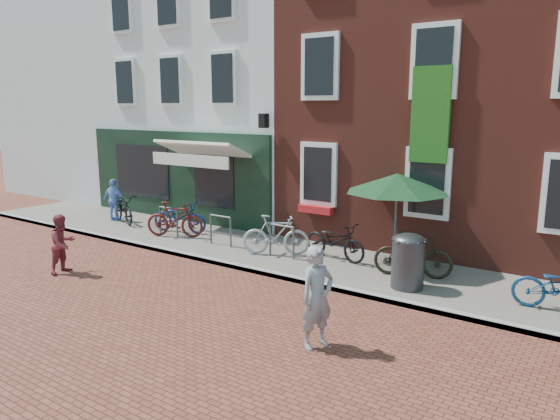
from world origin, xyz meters
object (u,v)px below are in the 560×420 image
Objects in this scene: bicycle_0 at (124,208)px; bicycle_3 at (276,235)px; bicycle_4 at (335,241)px; litter_bin at (408,258)px; cafe_person at (114,200)px; woman at (317,297)px; bicycle_2 at (180,217)px; parasol at (397,179)px; bicycle_5 at (413,254)px; bicycle_1 at (175,219)px; boy at (63,244)px.

bicycle_3 is at bearing -69.35° from bicycle_0.
bicycle_0 is 1.00× the size of bicycle_4.
litter_bin is 0.89× the size of cafe_person.
bicycle_2 is at bearing 81.65° from woman.
cafe_person is at bearing 89.61° from woman.
parasol is 1.43× the size of bicycle_3.
bicycle_5 reaches higher than bicycle_4.
bicycle_3 reaches higher than bicycle_4.
bicycle_1 and bicycle_3 have the same top height.
boy is 0.81× the size of bicycle_5.
boy reaches higher than bicycle_5.
boy is at bearing 170.75° from bicycle_2.
boy reaches higher than bicycle_0.
woman is 0.95× the size of bicycle_4.
woman is 6.77m from boy.
bicycle_0 is at bearing 26.13° from boy.
woman is at bearing -82.50° from parasol.
bicycle_3 is (-3.37, 3.67, -0.22)m from woman.
boy is 0.79× the size of bicycle_0.
bicycle_0 is 1.03× the size of bicycle_1.
bicycle_5 is (3.48, 0.27, 0.00)m from bicycle_3.
litter_bin reaches higher than bicycle_3.
bicycle_2 is at bearing -174.51° from parasol.
bicycle_4 is (-2.24, 0.97, -0.17)m from litter_bin.
bicycle_4 is at bearing -105.66° from bicycle_1.
boy is (-7.04, -3.26, -0.05)m from litter_bin.
parasol is at bearing -63.28° from bicycle_4.
bicycle_2 and bicycle_4 have the same top height.
woman is 4.63m from bicycle_4.
bicycle_0 is 7.62m from bicycle_4.
bicycle_4 is (4.85, 0.66, -0.05)m from bicycle_1.
litter_bin is 0.50× the size of parasol.
woman is at bearing -133.74° from bicycle_2.
bicycle_2 is 3.77m from bicycle_3.
bicycle_2 is (-6.51, -0.63, -1.57)m from parasol.
bicycle_1 is 0.97× the size of bicycle_4.
bicycle_2 is (2.46, 0.08, 0.00)m from bicycle_0.
bicycle_4 is (-1.97, 4.19, -0.27)m from woman.
bicycle_4 is at bearing 156.46° from litter_bin.
boy reaches higher than bicycle_4.
bicycle_3 is (3.39, 3.72, -0.08)m from boy.
cafe_person reaches higher than boy.
bicycle_1 is at bearing -75.52° from bicycle_0.
cafe_person is 0.79× the size of bicycle_4.
bicycle_3 is at bearing -160.53° from parasol.
parasol reaches higher than bicycle_3.
bicycle_0 is 2.79m from bicycle_1.
litter_bin is 2.19m from parasol.
cafe_person is 6.69m from bicycle_3.
bicycle_1 is at bearing -169.72° from parasol.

